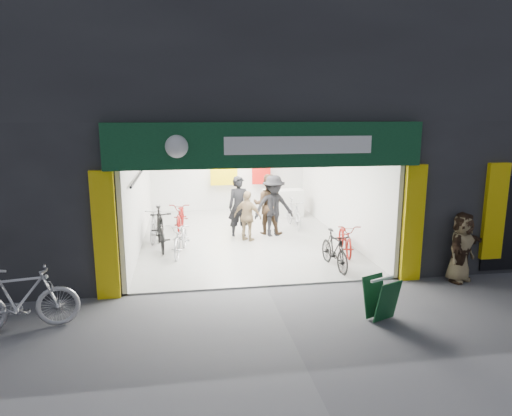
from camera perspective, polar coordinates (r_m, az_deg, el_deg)
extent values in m
plane|color=#56565B|center=(9.95, 1.33, -9.87)|extent=(60.00, 60.00, 0.00)
cube|color=#232326|center=(14.50, 1.75, 20.03)|extent=(16.00, 10.00, 4.50)
cube|color=#232326|center=(14.72, -24.10, 3.26)|extent=(5.00, 10.00, 3.50)
cube|color=#232326|center=(16.17, 19.38, 4.30)|extent=(6.00, 10.00, 3.50)
cube|color=#9E9E99|center=(13.70, -1.73, -3.68)|extent=(6.00, 8.00, 0.04)
cube|color=silver|center=(17.40, -3.53, 4.93)|extent=(6.00, 0.20, 3.20)
cube|color=silver|center=(13.31, -14.47, 2.46)|extent=(0.10, 8.00, 3.20)
cube|color=silver|center=(14.05, 10.27, 3.12)|extent=(0.10, 8.00, 3.20)
cube|color=white|center=(13.21, -1.82, 9.95)|extent=(6.00, 8.00, 0.10)
cube|color=black|center=(9.35, 1.31, 9.81)|extent=(6.00, 0.30, 0.30)
cube|color=#0C361D|center=(9.15, 1.56, 7.88)|extent=(6.40, 0.25, 0.90)
cube|color=white|center=(9.15, 5.45, 7.83)|extent=(3.00, 0.02, 0.35)
cube|color=yellow|center=(9.47, -18.33, -3.35)|extent=(0.45, 0.12, 2.60)
cube|color=yellow|center=(10.57, 19.03, -1.84)|extent=(0.45, 0.12, 2.60)
cube|color=yellow|center=(11.57, 27.65, -0.40)|extent=(0.50, 0.12, 2.20)
cylinder|color=black|center=(12.64, -14.24, 4.28)|extent=(0.06, 5.00, 0.06)
cube|color=silver|center=(16.29, 3.40, 0.55)|extent=(1.40, 0.60, 1.00)
cube|color=white|center=(10.44, 0.20, 9.08)|extent=(1.30, 0.35, 0.04)
cube|color=white|center=(12.22, -1.20, 9.48)|extent=(1.30, 0.35, 0.04)
cube|color=white|center=(14.00, -2.24, 9.77)|extent=(1.30, 0.35, 0.04)
cube|color=white|center=(15.79, -3.05, 9.99)|extent=(1.30, 0.35, 0.04)
imported|color=#B4B5B9|center=(12.20, -9.35, -3.66)|extent=(0.89, 1.81, 0.91)
imported|color=black|center=(12.74, -11.89, -2.55)|extent=(0.77, 1.96, 1.15)
imported|color=maroon|center=(14.74, -9.36, -0.96)|extent=(0.76, 1.79, 0.92)
imported|color=#A4A4A9|center=(13.61, -12.31, -1.89)|extent=(0.75, 1.78, 1.03)
imported|color=black|center=(11.08, 9.78, -5.21)|extent=(0.55, 1.58, 0.93)
imported|color=maroon|center=(12.32, 11.12, -3.69)|extent=(0.83, 1.71, 0.86)
imported|color=#B3B3B8|center=(14.79, 4.72, -0.70)|extent=(0.50, 1.62, 0.97)
imported|color=#BBBAC0|center=(8.86, -27.38, -10.11)|extent=(1.96, 0.85, 1.14)
imported|color=black|center=(13.61, -2.11, 0.13)|extent=(0.71, 0.50, 1.85)
imported|color=#3A281A|center=(13.88, 1.51, 0.42)|extent=(1.08, 0.95, 1.87)
imported|color=black|center=(13.61, 2.22, 0.19)|extent=(1.29, 0.86, 1.87)
imported|color=#987D58|center=(13.10, -1.04, -1.11)|extent=(0.92, 0.81, 1.50)
imported|color=olive|center=(11.03, 24.23, -4.59)|extent=(0.88, 0.75, 1.52)
imported|color=#332217|center=(11.04, 24.34, -4.45)|extent=(1.44, 1.26, 1.57)
cube|color=#0F3E1E|center=(8.56, 16.14, -11.16)|extent=(0.53, 0.36, 0.75)
cube|color=#0F3E1E|center=(8.76, 14.57, -10.52)|extent=(0.53, 0.36, 0.75)
cube|color=white|center=(8.53, 15.48, -8.54)|extent=(0.50, 0.24, 0.04)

